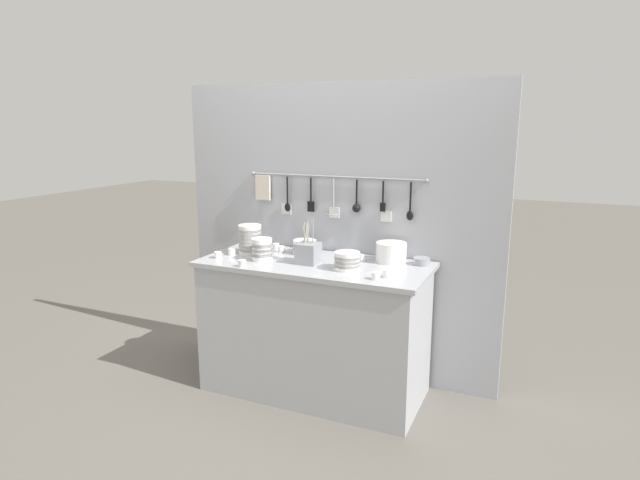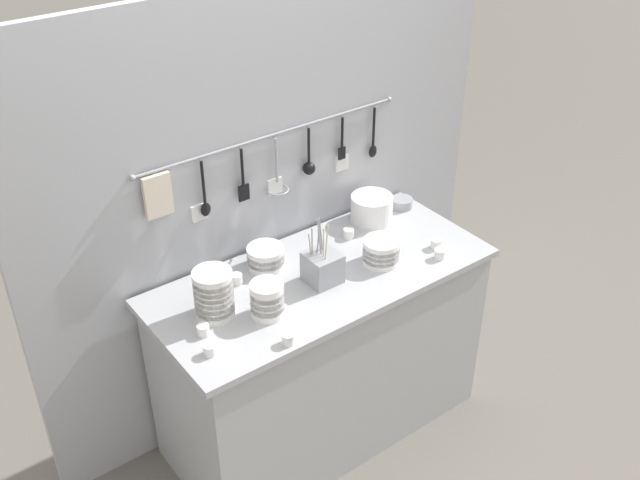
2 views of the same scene
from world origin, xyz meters
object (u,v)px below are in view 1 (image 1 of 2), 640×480
object	(u,v)px
cup_back_right	(281,249)
cup_back_left	(218,255)
cup_edge_near	(232,252)
cup_centre	(362,258)
cup_mid_row	(387,274)
bowl_stack_wide_centre	(250,239)
bowl_stack_tall_left	(347,261)
bowl_stack_nested_right	(262,249)
plate_stack	(391,252)
cup_front_left	(276,246)
cutlery_caddy	(308,253)
cup_front_right	(242,263)
steel_mixing_bowl	(422,261)
bowl_stack_short_front	(305,247)
cup_edge_far	(376,276)

from	to	relation	value
cup_back_right	cup_back_left	bearing A→B (deg)	-134.24
cup_edge_near	cup_centre	bearing A→B (deg)	13.23
cup_edge_near	cup_mid_row	world-z (taller)	same
bowl_stack_wide_centre	cup_centre	size ratio (longest dim) A/B	4.17
bowl_stack_tall_left	bowl_stack_wide_centre	bearing A→B (deg)	171.36
bowl_stack_nested_right	plate_stack	bearing A→B (deg)	21.06
bowl_stack_nested_right	cup_edge_near	xyz separation A→B (m)	(-0.25, 0.04, -0.05)
cup_front_left	cup_back_right	xyz separation A→B (m)	(0.07, -0.06, 0.00)
cutlery_caddy	cup_front_right	xyz separation A→B (m)	(-0.33, -0.24, -0.05)
steel_mixing_bowl	cup_front_right	size ratio (longest dim) A/B	2.18
bowl_stack_short_front	cup_front_right	distance (m)	0.50
bowl_stack_tall_left	cup_edge_near	world-z (taller)	bowl_stack_tall_left
bowl_stack_wide_centre	cup_back_right	distance (m)	0.22
cup_edge_far	bowl_stack_short_front	bearing A→B (deg)	147.98
cup_back_left	cup_front_left	bearing A→B (deg)	57.91
cup_front_left	bowl_stack_nested_right	bearing A→B (deg)	-78.36
cup_front_left	cup_front_right	world-z (taller)	same
bowl_stack_wide_centre	cup_back_left	bearing A→B (deg)	-125.05
steel_mixing_bowl	cup_back_left	xyz separation A→B (m)	(-1.24, -0.37, -0.00)
bowl_stack_short_front	cup_edge_near	bearing A→B (deg)	-151.61
steel_mixing_bowl	cup_edge_near	size ratio (longest dim) A/B	2.18
cup_back_left	cup_edge_far	xyz separation A→B (m)	(1.08, -0.05, 0.00)
bowl_stack_wide_centre	cup_front_left	bearing A→B (deg)	61.25
bowl_stack_nested_right	bowl_stack_wide_centre	bearing A→B (deg)	142.71
bowl_stack_nested_right	cup_back_right	distance (m)	0.25
cutlery_caddy	bowl_stack_tall_left	bearing A→B (deg)	-8.63
bowl_stack_wide_centre	cup_back_left	size ratio (longest dim) A/B	4.17
cup_back_left	plate_stack	bearing A→B (deg)	18.85
cup_edge_far	cup_front_left	bearing A→B (deg)	154.06
cup_front_left	cup_edge_far	world-z (taller)	same
cup_mid_row	cup_back_right	world-z (taller)	same
bowl_stack_nested_right	plate_stack	distance (m)	0.81
bowl_stack_tall_left	cutlery_caddy	xyz separation A→B (m)	(-0.27, 0.04, 0.01)
bowl_stack_tall_left	cup_edge_near	size ratio (longest dim) A/B	3.28
cup_front_right	plate_stack	bearing A→B (deg)	31.04
cup_front_left	cup_mid_row	bearing A→B (deg)	-21.22
bowl_stack_nested_right	cup_edge_near	distance (m)	0.26
steel_mixing_bowl	cup_front_right	xyz separation A→B (m)	(-0.98, -0.48, -0.00)
cup_edge_near	steel_mixing_bowl	bearing A→B (deg)	12.06
cutlery_caddy	cup_edge_far	bearing A→B (deg)	-18.82
plate_stack	cup_back_right	size ratio (longest dim) A/B	4.08
bowl_stack_nested_right	cup_front_right	world-z (taller)	bowl_stack_nested_right
cup_edge_near	cup_front_left	distance (m)	0.32
bowl_stack_short_front	cup_front_left	distance (m)	0.23
plate_stack	cup_centre	xyz separation A→B (m)	(-0.17, -0.05, -0.04)
bowl_stack_short_front	cup_edge_near	xyz separation A→B (m)	(-0.42, -0.23, -0.03)
cup_mid_row	cup_edge_far	bearing A→B (deg)	-124.08
cup_edge_far	steel_mixing_bowl	bearing A→B (deg)	68.98
cup_front_left	cup_edge_far	distance (m)	0.95
cup_centre	cup_edge_far	world-z (taller)	same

